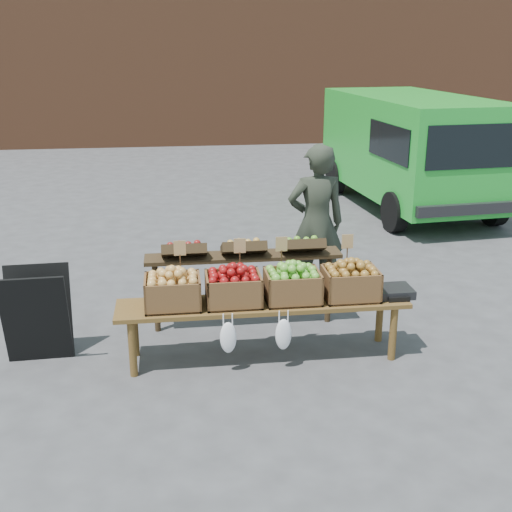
{
  "coord_description": "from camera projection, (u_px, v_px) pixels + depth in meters",
  "views": [
    {
      "loc": [
        -1.34,
        -5.25,
        2.88
      ],
      "look_at": [
        -0.56,
        0.67,
        0.85
      ],
      "focal_mm": 45.0,
      "sensor_mm": 36.0,
      "label": 1
    }
  ],
  "objects": [
    {
      "name": "crate_green_apples",
      "position": [
        350.0,
        283.0,
        5.99
      ],
      "size": [
        0.5,
        0.4,
        0.28
      ],
      "primitive_type": null,
      "color": "#956222",
      "rests_on": "display_bench"
    },
    {
      "name": "delivery_van",
      "position": [
        410.0,
        153.0,
        11.22
      ],
      "size": [
        2.4,
        4.54,
        1.96
      ],
      "primitive_type": null,
      "rotation": [
        0.0,
        0.0,
        0.09
      ],
      "color": "green",
      "rests_on": "ground"
    },
    {
      "name": "display_bench",
      "position": [
        263.0,
        330.0,
        6.02
      ],
      "size": [
        2.7,
        0.56,
        0.57
      ],
      "primitive_type": null,
      "color": "brown",
      "rests_on": "ground"
    },
    {
      "name": "ground",
      "position": [
        324.0,
        362.0,
        6.02
      ],
      "size": [
        80.0,
        80.0,
        0.0
      ],
      "primitive_type": "plane",
      "color": "#434346"
    },
    {
      "name": "crate_russet_pears",
      "position": [
        233.0,
        289.0,
        5.85
      ],
      "size": [
        0.5,
        0.4,
        0.28
      ],
      "primitive_type": null,
      "color": "maroon",
      "rests_on": "display_bench"
    },
    {
      "name": "vendor",
      "position": [
        316.0,
        224.0,
        7.22
      ],
      "size": [
        0.68,
        0.46,
        1.81
      ],
      "primitive_type": "imported",
      "rotation": [
        0.0,
        0.0,
        3.19
      ],
      "color": "#292F24",
      "rests_on": "ground"
    },
    {
      "name": "back_table",
      "position": [
        244.0,
        280.0,
        6.61
      ],
      "size": [
        2.1,
        0.44,
        1.04
      ],
      "primitive_type": null,
      "color": "#312414",
      "rests_on": "ground"
    },
    {
      "name": "crate_golden_apples",
      "position": [
        173.0,
        292.0,
        5.78
      ],
      "size": [
        0.5,
        0.4,
        0.28
      ],
      "primitive_type": null,
      "color": "gold",
      "rests_on": "display_bench"
    },
    {
      "name": "crate_red_apples",
      "position": [
        293.0,
        286.0,
        5.92
      ],
      "size": [
        0.5,
        0.4,
        0.28
      ],
      "primitive_type": null,
      "color": "#5C9D34",
      "rests_on": "display_bench"
    },
    {
      "name": "chalkboard_sign",
      "position": [
        37.0,
        315.0,
        5.94
      ],
      "size": [
        0.61,
        0.35,
        0.9
      ],
      "primitive_type": null,
      "rotation": [
        0.0,
        0.0,
        0.03
      ],
      "color": "black",
      "rests_on": "ground"
    },
    {
      "name": "weighing_scale",
      "position": [
        394.0,
        291.0,
        6.07
      ],
      "size": [
        0.34,
        0.3,
        0.08
      ],
      "primitive_type": "cube",
      "color": "black",
      "rests_on": "display_bench"
    }
  ]
}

